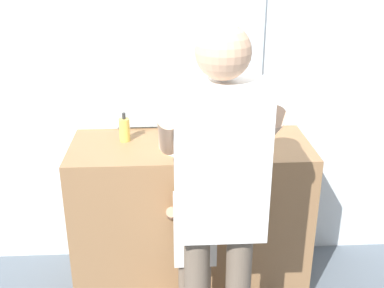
% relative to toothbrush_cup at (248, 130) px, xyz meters
% --- Properties ---
extents(back_wall, '(4.40, 0.10, 2.70)m').
position_rel_toothbrush_cup_xyz_m(back_wall, '(-0.33, 0.26, 0.40)').
color(back_wall, silver).
rests_on(back_wall, ground).
extents(vanity_cabinet, '(1.34, 0.54, 0.90)m').
position_rel_toothbrush_cup_xyz_m(vanity_cabinet, '(-0.33, -0.06, -0.50)').
color(vanity_cabinet, olive).
rests_on(vanity_cabinet, ground).
extents(sink_basin, '(0.35, 0.35, 0.11)m').
position_rel_toothbrush_cup_xyz_m(sink_basin, '(-0.33, -0.08, 0.00)').
color(sink_basin, white).
rests_on(sink_basin, vanity_cabinet).
extents(faucet, '(0.18, 0.14, 0.18)m').
position_rel_toothbrush_cup_xyz_m(faucet, '(-0.33, 0.13, 0.03)').
color(faucet, '#B7BABF').
rests_on(faucet, vanity_cabinet).
extents(toothbrush_cup, '(0.07, 0.07, 0.21)m').
position_rel_toothbrush_cup_xyz_m(toothbrush_cup, '(0.00, 0.00, 0.00)').
color(toothbrush_cup, '#D86666').
rests_on(toothbrush_cup, vanity_cabinet).
extents(soap_bottle, '(0.06, 0.06, 0.17)m').
position_rel_toothbrush_cup_xyz_m(soap_bottle, '(-0.70, 0.01, 0.01)').
color(soap_bottle, gold).
rests_on(soap_bottle, vanity_cabinet).
extents(child_toddler, '(0.28, 0.28, 0.92)m').
position_rel_toothbrush_cup_xyz_m(child_toddler, '(-0.33, -0.47, -0.40)').
color(child_toddler, '#6B5B4C').
rests_on(child_toddler, ground).
extents(adult_parent, '(0.51, 0.54, 1.66)m').
position_rel_toothbrush_cup_xyz_m(adult_parent, '(-0.24, -0.72, 0.04)').
color(adult_parent, '#6B5B4C').
rests_on(adult_parent, ground).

